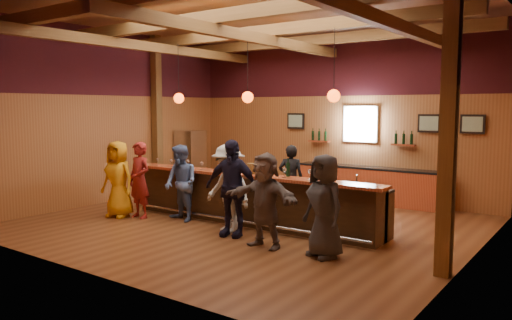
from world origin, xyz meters
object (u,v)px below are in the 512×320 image
object	(u,v)px
customer_navy	(232,188)
customer_brown	(265,200)
back_bar_cabinet	(370,185)
customer_denim	(181,183)
customer_orange	(118,179)
customer_redvest	(140,180)
bottle_a	(264,168)
customer_dark	(324,206)
ice_bucket	(252,169)
stainless_fridge	(191,160)
customer_white	(228,188)
bartender	(291,179)
bar_counter	(253,199)

from	to	relation	value
customer_navy	customer_brown	distance (m)	1.01
back_bar_cabinet	customer_denim	size ratio (longest dim) A/B	2.38
customer_orange	customer_redvest	world-z (taller)	customer_orange
bottle_a	customer_dark	bearing A→B (deg)	-28.64
customer_dark	customer_redvest	bearing A→B (deg)	-160.08
customer_navy	ice_bucket	world-z (taller)	customer_navy
customer_dark	bottle_a	xyz separation A→B (m)	(-1.97, 1.08, 0.39)
stainless_fridge	customer_redvest	world-z (taller)	stainless_fridge
stainless_fridge	customer_redvest	distance (m)	3.97
customer_redvest	ice_bucket	size ratio (longest dim) A/B	7.92
customer_orange	customer_dark	size ratio (longest dim) A/B	1.01
customer_white	customer_brown	bearing A→B (deg)	-13.28
customer_white	customer_navy	distance (m)	0.35
bartender	customer_white	bearing A→B (deg)	66.20
customer_navy	back_bar_cabinet	bearing A→B (deg)	68.17
customer_denim	bottle_a	world-z (taller)	customer_denim
customer_brown	ice_bucket	bearing A→B (deg)	138.77
customer_navy	customer_denim	bearing A→B (deg)	156.54
customer_redvest	customer_dark	xyz separation A→B (m)	(4.80, -0.24, 0.00)
ice_bucket	customer_orange	bearing A→B (deg)	-160.59
customer_navy	customer_brown	bearing A→B (deg)	-27.37
bar_counter	customer_orange	distance (m)	3.13
stainless_fridge	bartender	xyz separation A→B (m)	(4.32, -1.20, -0.09)
customer_orange	customer_white	bearing A→B (deg)	-0.05
ice_bucket	customer_white	bearing A→B (deg)	-98.05
back_bar_cabinet	customer_denim	bearing A→B (deg)	-120.13
customer_brown	customer_dark	size ratio (longest dim) A/B	0.99
customer_orange	bartender	size ratio (longest dim) A/B	1.07
customer_denim	bottle_a	xyz separation A→B (m)	(1.83, 0.53, 0.41)
customer_redvest	customer_dark	size ratio (longest dim) A/B	1.00
customer_denim	customer_navy	size ratio (longest dim) A/B	0.89
customer_redvest	customer_dark	bearing A→B (deg)	1.39
back_bar_cabinet	bartender	size ratio (longest dim) A/B	2.46
bartender	stainless_fridge	bearing A→B (deg)	-36.10
customer_dark	bottle_a	distance (m)	2.28
customer_redvest	bottle_a	world-z (taller)	customer_redvest
customer_orange	customer_redvest	size ratio (longest dim) A/B	1.01
customer_brown	ice_bucket	xyz separation A→B (m)	(-1.14, 1.16, 0.37)
customer_white	ice_bucket	xyz separation A→B (m)	(0.09, 0.66, 0.34)
customer_white	customer_dark	distance (m)	2.41
bartender	ice_bucket	size ratio (longest dim) A/B	7.50
customer_orange	customer_redvest	xyz separation A→B (m)	(0.47, 0.22, -0.01)
stainless_fridge	bottle_a	bearing A→B (deg)	-30.61
bar_counter	stainless_fridge	xyz separation A→B (m)	(-4.12, 2.45, 0.38)
bar_counter	customer_brown	xyz separation A→B (m)	(1.31, -1.43, 0.33)
customer_white	bar_counter	bearing A→B (deg)	103.34
customer_navy	customer_dark	size ratio (longest dim) A/B	1.09
back_bar_cabinet	customer_white	bearing A→B (deg)	-103.80
customer_white	customer_dark	bearing A→B (deg)	-1.30
customer_redvest	ice_bucket	world-z (taller)	customer_redvest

